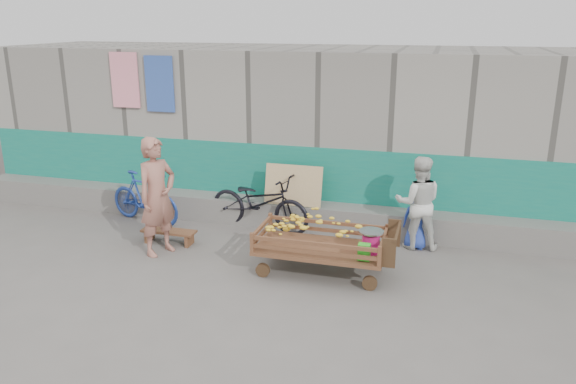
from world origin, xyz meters
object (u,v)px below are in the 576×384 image
(vendor_man, at_px, (157,197))
(child, at_px, (417,220))
(bench, at_px, (169,234))
(woman, at_px, (418,203))
(banana_cart, at_px, (318,236))
(bicycle_dark, at_px, (259,202))
(bicycle_blue, at_px, (145,197))

(vendor_man, relative_size, child, 1.96)
(bench, distance_m, woman, 4.05)
(banana_cart, relative_size, bench, 2.22)
(vendor_man, height_order, bicycle_dark, vendor_man)
(vendor_man, xyz_separation_m, bicycle_blue, (-0.93, 1.19, -0.46))
(woman, xyz_separation_m, bicycle_blue, (-4.77, -0.12, -0.29))
(vendor_man, relative_size, woman, 1.23)
(vendor_man, distance_m, child, 4.07)
(banana_cart, relative_size, child, 2.12)
(bicycle_blue, bearing_deg, bicycle_dark, -69.84)
(woman, relative_size, bicycle_blue, 0.97)
(banana_cart, xyz_separation_m, bicycle_blue, (-3.47, 1.25, -0.11))
(banana_cart, xyz_separation_m, woman, (1.30, 1.37, 0.17))
(vendor_man, xyz_separation_m, child, (3.84, 1.28, -0.45))
(banana_cart, distance_m, bicycle_blue, 3.69)
(bench, xyz_separation_m, vendor_man, (0.06, -0.39, 0.76))
(woman, height_order, child, woman)
(woman, bearing_deg, vendor_man, 10.31)
(bicycle_dark, relative_size, bicycle_blue, 1.23)
(bench, bearing_deg, woman, 13.26)
(banana_cart, relative_size, bicycle_dark, 1.06)
(banana_cart, xyz_separation_m, bicycle_dark, (-1.37, 1.45, -0.08))
(bench, height_order, woman, woman)
(woman, distance_m, child, 0.28)
(woman, bearing_deg, bench, 4.75)
(child, xyz_separation_m, bicycle_blue, (-4.77, -0.09, -0.01))
(bicycle_dark, xyz_separation_m, bicycle_blue, (-2.10, -0.20, -0.03))
(banana_cart, height_order, bicycle_blue, bicycle_blue)
(vendor_man, bearing_deg, banana_cart, -68.07)
(child, relative_size, bicycle_dark, 0.50)
(vendor_man, distance_m, bicycle_blue, 1.58)
(vendor_man, height_order, woman, vendor_man)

